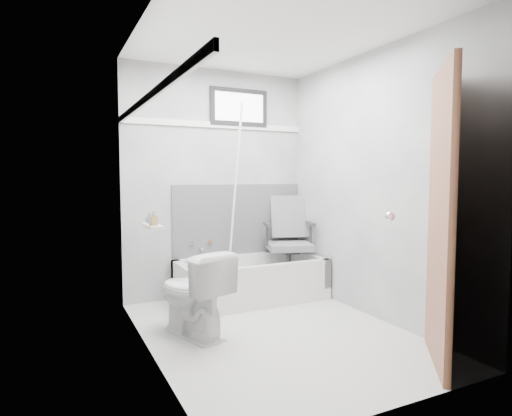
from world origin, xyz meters
TOP-DOWN VIEW (x-y plane):
  - floor at (0.00, 0.00)m, footprint 2.60×2.60m
  - ceiling at (0.00, 0.00)m, footprint 2.60×2.60m
  - wall_back at (0.00, 1.30)m, footprint 2.00×0.02m
  - wall_front at (0.00, -1.30)m, footprint 2.00×0.02m
  - wall_left at (-1.00, 0.00)m, footprint 0.02×2.60m
  - wall_right at (1.00, 0.00)m, footprint 0.02×2.60m
  - bathtub at (0.23, 0.93)m, footprint 1.50×0.70m
  - office_chair at (0.71, 0.98)m, footprint 0.69×0.69m
  - toilet at (-0.62, 0.23)m, footprint 0.59×0.78m
  - door at (0.98, -1.28)m, footprint 0.78×0.78m
  - window at (0.25, 1.29)m, footprint 0.66×0.04m
  - backerboard at (0.25, 1.29)m, footprint 1.50×0.02m
  - trim_back at (0.00, 1.29)m, footprint 2.00×0.02m
  - trim_left at (-0.99, 0.00)m, footprint 0.02×2.60m
  - pole at (0.10, 1.06)m, footprint 0.02×0.43m
  - shelf at (-0.93, 0.23)m, footprint 0.10×0.32m
  - soap_bottle_a at (-0.94, 0.15)m, footprint 0.06×0.06m
  - soap_bottle_b at (-0.94, 0.29)m, footprint 0.09×0.09m
  - faucet at (-0.20, 1.27)m, footprint 0.26×0.10m

SIDE VIEW (x-z plane):
  - floor at x=0.00m, z-range 0.00..0.00m
  - bathtub at x=0.23m, z-range 0.00..0.42m
  - toilet at x=-0.62m, z-range 0.00..0.68m
  - faucet at x=-0.20m, z-range 0.47..0.63m
  - office_chair at x=0.71m, z-range 0.12..1.07m
  - backerboard at x=0.25m, z-range 0.41..1.19m
  - shelf at x=-0.93m, z-range 0.89..0.91m
  - soap_bottle_b at x=-0.94m, z-range 0.92..1.00m
  - soap_bottle_a at x=-0.94m, z-range 0.91..1.02m
  - door at x=0.98m, z-range 0.00..2.00m
  - pole at x=0.10m, z-range 0.09..2.01m
  - wall_back at x=0.00m, z-range 0.00..2.40m
  - wall_front at x=0.00m, z-range 0.00..2.40m
  - wall_left at x=-1.00m, z-range 0.00..2.40m
  - wall_right at x=1.00m, z-range 0.00..2.40m
  - trim_back at x=0.00m, z-range 1.79..1.85m
  - trim_left at x=-0.99m, z-range 1.79..1.85m
  - window at x=0.25m, z-range 1.82..2.22m
  - ceiling at x=0.00m, z-range 2.40..2.40m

